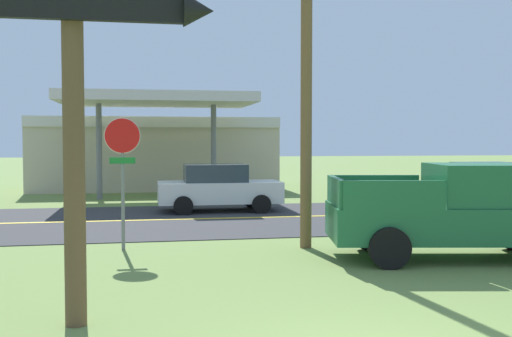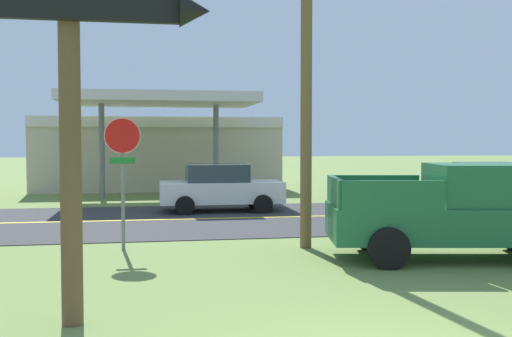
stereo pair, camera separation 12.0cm
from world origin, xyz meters
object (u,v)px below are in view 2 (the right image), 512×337
object	(u,v)px
pickup_green_parked_on_lawn	(460,212)
gas_station	(158,151)
utility_pole	(306,32)
car_red_mid_lane	(491,184)
car_white_near_lane	(220,188)
stop_sign	(123,159)

from	to	relation	value
pickup_green_parked_on_lawn	gas_station	bearing A→B (deg)	106.25
utility_pole	gas_station	size ratio (longest dim) A/B	0.76
utility_pole	car_red_mid_lane	xyz separation A→B (m)	(9.08, 7.39, -4.04)
pickup_green_parked_on_lawn	car_white_near_lane	xyz separation A→B (m)	(-3.90, 9.21, -0.13)
gas_station	car_red_mid_lane	world-z (taller)	gas_station
utility_pole	car_white_near_lane	world-z (taller)	utility_pole
utility_pole	pickup_green_parked_on_lawn	bearing A→B (deg)	-33.16
utility_pole	stop_sign	bearing A→B (deg)	173.68
utility_pole	car_white_near_lane	xyz separation A→B (m)	(-1.11, 7.39, -4.04)
gas_station	pickup_green_parked_on_lawn	distance (m)	20.97
pickup_green_parked_on_lawn	car_red_mid_lane	size ratio (longest dim) A/B	1.30
car_white_near_lane	car_red_mid_lane	bearing A→B (deg)	0.00
stop_sign	gas_station	world-z (taller)	gas_station
utility_pole	car_white_near_lane	distance (m)	8.49
stop_sign	gas_station	distance (m)	17.87
pickup_green_parked_on_lawn	car_white_near_lane	distance (m)	10.00
stop_sign	car_white_near_lane	bearing A→B (deg)	66.79
utility_pole	pickup_green_parked_on_lawn	world-z (taller)	utility_pole
gas_station	car_red_mid_lane	distance (m)	16.37
stop_sign	car_red_mid_lane	distance (m)	14.93
stop_sign	utility_pole	distance (m)	4.99
pickup_green_parked_on_lawn	car_red_mid_lane	bearing A→B (deg)	55.64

